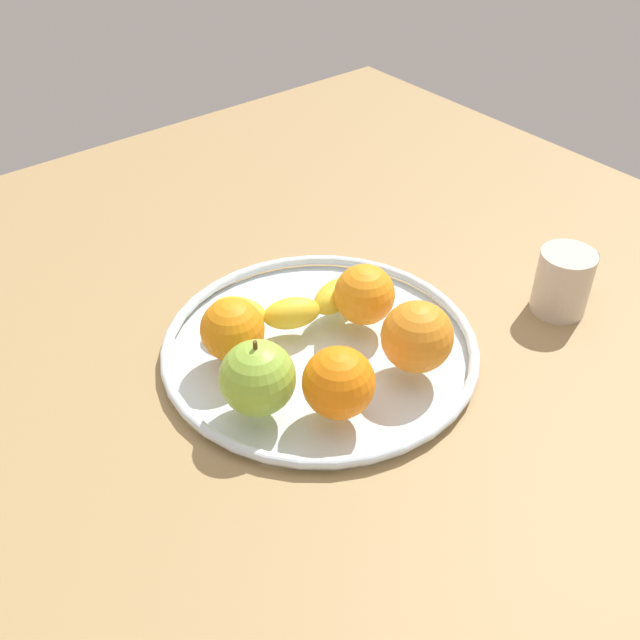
% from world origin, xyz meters
% --- Properties ---
extents(ground_plane, '(1.30, 1.30, 0.04)m').
position_xyz_m(ground_plane, '(0.00, 0.00, -0.02)').
color(ground_plane, '#9F8052').
extents(fruit_bowl, '(0.35, 0.35, 0.02)m').
position_xyz_m(fruit_bowl, '(0.00, 0.00, 0.01)').
color(fruit_bowl, silver).
rests_on(fruit_bowl, ground_plane).
extents(banana, '(0.18, 0.11, 0.04)m').
position_xyz_m(banana, '(0.00, 0.05, 0.04)').
color(banana, yellow).
rests_on(banana, fruit_bowl).
extents(apple, '(0.08, 0.08, 0.08)m').
position_xyz_m(apple, '(-0.11, -0.04, 0.06)').
color(apple, '#92BE3D').
rests_on(apple, fruit_bowl).
extents(orange_back_right, '(0.08, 0.08, 0.08)m').
position_xyz_m(orange_back_right, '(0.06, -0.09, 0.06)').
color(orange_back_right, orange).
rests_on(orange_back_right, fruit_bowl).
extents(orange_front_right, '(0.07, 0.07, 0.07)m').
position_xyz_m(orange_front_right, '(-0.05, -0.09, 0.05)').
color(orange_front_right, orange).
rests_on(orange_front_right, fruit_bowl).
extents(orange_front_left, '(0.07, 0.07, 0.07)m').
position_xyz_m(orange_front_left, '(0.06, -0.00, 0.05)').
color(orange_front_left, orange).
rests_on(orange_front_left, fruit_bowl).
extents(orange_center, '(0.07, 0.07, 0.07)m').
position_xyz_m(orange_center, '(-0.09, 0.04, 0.05)').
color(orange_center, orange).
rests_on(orange_center, fruit_bowl).
extents(ambient_mug, '(0.10, 0.07, 0.08)m').
position_xyz_m(ambient_mug, '(0.28, -0.12, 0.04)').
color(ambient_mug, beige).
rests_on(ambient_mug, ground_plane).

